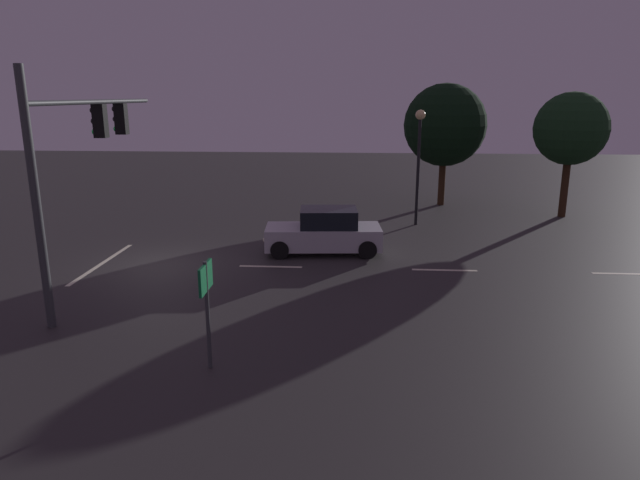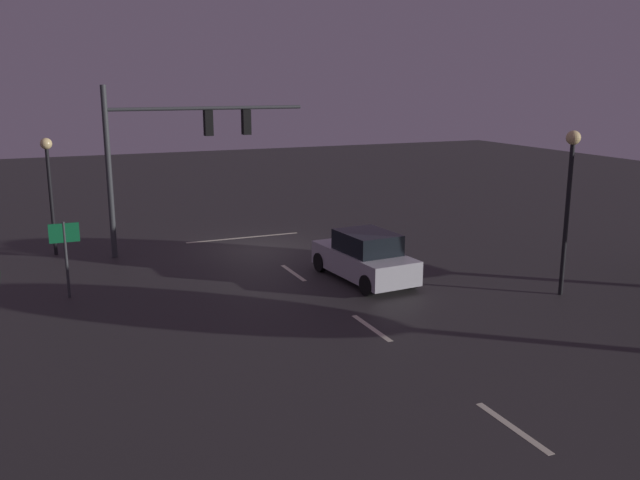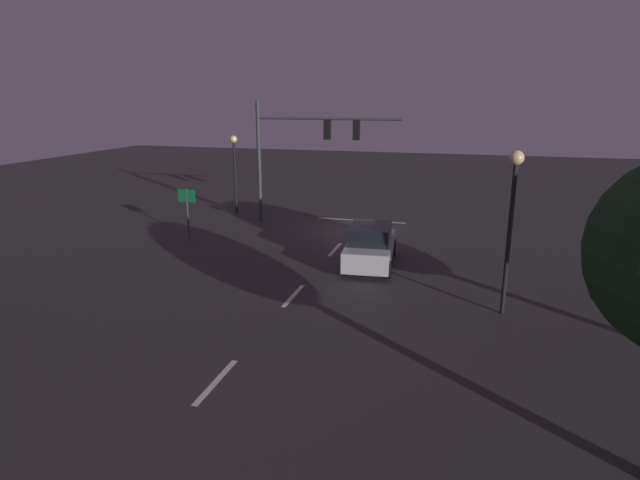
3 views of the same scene
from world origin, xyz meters
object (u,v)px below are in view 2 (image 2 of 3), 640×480
at_px(street_lamp_right_kerb, 49,173).
at_px(traffic_signal_assembly, 175,140).
at_px(street_lamp_left_kerb, 570,182).
at_px(route_sign, 65,243).
at_px(car_approaching, 365,257).

bearing_deg(street_lamp_right_kerb, traffic_signal_assembly, 164.38).
distance_m(street_lamp_left_kerb, route_sign, 15.67).
bearing_deg(car_approaching, street_lamp_left_kerb, 141.95).
distance_m(car_approaching, route_sign, 9.65).
bearing_deg(street_lamp_left_kerb, route_sign, -22.15).
bearing_deg(street_lamp_left_kerb, car_approaching, -38.05).
height_order(traffic_signal_assembly, car_approaching, traffic_signal_assembly).
distance_m(street_lamp_right_kerb, route_sign, 6.15).
distance_m(car_approaching, street_lamp_left_kerb, 6.96).
bearing_deg(route_sign, street_lamp_left_kerb, 157.85).
relative_size(traffic_signal_assembly, street_lamp_left_kerb, 1.52).
bearing_deg(street_lamp_left_kerb, street_lamp_right_kerb, -39.12).
relative_size(car_approaching, street_lamp_right_kerb, 0.98).
bearing_deg(route_sign, street_lamp_right_kerb, -88.61).
distance_m(traffic_signal_assembly, street_lamp_right_kerb, 4.92).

